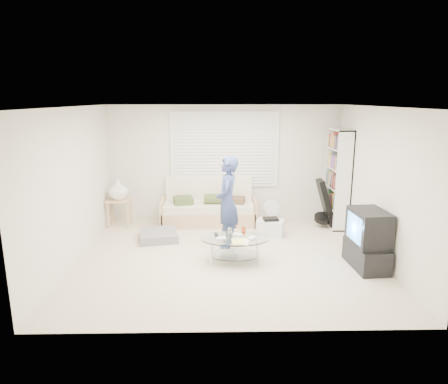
{
  "coord_description": "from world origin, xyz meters",
  "views": [
    {
      "loc": [
        -0.18,
        -6.36,
        2.63
      ],
      "look_at": [
        -0.05,
        0.3,
        1.06
      ],
      "focal_mm": 32.0,
      "sensor_mm": 36.0,
      "label": 1
    }
  ],
  "objects_px": {
    "futon_sofa": "(209,209)",
    "bookshelf": "(337,178)",
    "coffee_table": "(235,243)",
    "tv_unit": "(368,240)"
  },
  "relations": [
    {
      "from": "futon_sofa",
      "to": "bookshelf",
      "type": "bearing_deg",
      "value": -4.25
    },
    {
      "from": "bookshelf",
      "to": "tv_unit",
      "type": "bearing_deg",
      "value": -93.34
    },
    {
      "from": "futon_sofa",
      "to": "bookshelf",
      "type": "distance_m",
      "value": 2.76
    },
    {
      "from": "tv_unit",
      "to": "coffee_table",
      "type": "relative_size",
      "value": 0.83
    },
    {
      "from": "futon_sofa",
      "to": "coffee_table",
      "type": "height_order",
      "value": "futon_sofa"
    },
    {
      "from": "futon_sofa",
      "to": "tv_unit",
      "type": "relative_size",
      "value": 2.14
    },
    {
      "from": "tv_unit",
      "to": "futon_sofa",
      "type": "bearing_deg",
      "value": 137.32
    },
    {
      "from": "bookshelf",
      "to": "tv_unit",
      "type": "distance_m",
      "value": 2.22
    },
    {
      "from": "futon_sofa",
      "to": "coffee_table",
      "type": "distance_m",
      "value": 2.14
    },
    {
      "from": "bookshelf",
      "to": "tv_unit",
      "type": "xyz_separation_m",
      "value": [
        -0.12,
        -2.14,
        -0.56
      ]
    }
  ]
}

